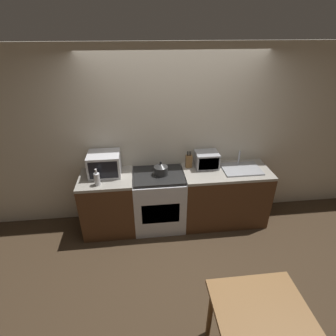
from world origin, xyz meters
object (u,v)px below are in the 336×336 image
object	(u,v)px
stove_range	(159,200)
bottle	(97,179)
kettle	(161,169)
toaster_oven	(207,160)
microwave	(105,164)
dining_table	(259,317)

from	to	relation	value
stove_range	bottle	distance (m)	1.00
kettle	toaster_oven	distance (m)	0.71
microwave	toaster_oven	xyz separation A→B (m)	(1.48, 0.05, -0.04)
microwave	toaster_oven	distance (m)	1.48
stove_range	kettle	world-z (taller)	kettle
kettle	microwave	bearing A→B (deg)	172.59
stove_range	bottle	world-z (taller)	bottle
stove_range	toaster_oven	bearing A→B (deg)	11.47
stove_range	dining_table	bearing A→B (deg)	-71.39
stove_range	microwave	xyz separation A→B (m)	(-0.75, 0.10, 0.61)
stove_range	kettle	bearing A→B (deg)	-0.17
microwave	dining_table	size ratio (longest dim) A/B	0.57
stove_range	toaster_oven	xyz separation A→B (m)	(0.73, 0.15, 0.57)
stove_range	kettle	distance (m)	0.54
toaster_oven	dining_table	bearing A→B (deg)	-91.57
toaster_oven	dining_table	xyz separation A→B (m)	(-0.06, -2.14, -0.38)
stove_range	kettle	xyz separation A→B (m)	(0.04, -0.00, 0.54)
toaster_oven	dining_table	distance (m)	2.18
stove_range	bottle	xyz separation A→B (m)	(-0.82, -0.18, 0.54)
bottle	dining_table	distance (m)	2.38
kettle	microwave	xyz separation A→B (m)	(-0.78, 0.10, 0.07)
kettle	toaster_oven	size ratio (longest dim) A/B	0.61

